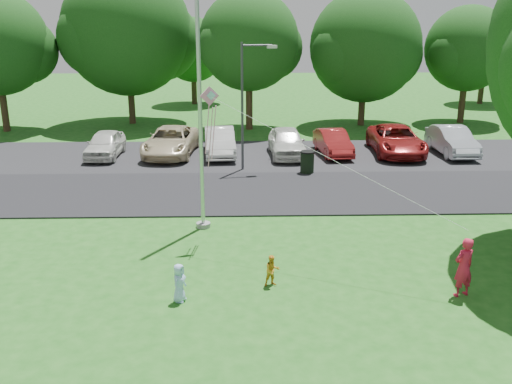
{
  "coord_description": "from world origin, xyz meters",
  "views": [
    {
      "loc": [
        -2.15,
        -13.96,
        7.23
      ],
      "look_at": [
        -1.66,
        4.0,
        1.6
      ],
      "focal_mm": 40.0,
      "sensor_mm": 36.0,
      "label": 1
    }
  ],
  "objects_px": {
    "child_yellow": "(272,271)",
    "kite": "(216,113)",
    "flagpole": "(200,110)",
    "woman": "(464,267)",
    "street_lamp": "(247,95)",
    "child_blue": "(179,283)",
    "trash_can": "(307,162)"
  },
  "relations": [
    {
      "from": "child_yellow",
      "to": "kite",
      "type": "bearing_deg",
      "value": 97.35
    },
    {
      "from": "child_yellow",
      "to": "woman",
      "type": "bearing_deg",
      "value": -26.84
    },
    {
      "from": "child_yellow",
      "to": "street_lamp",
      "type": "bearing_deg",
      "value": 73.84
    },
    {
      "from": "flagpole",
      "to": "kite",
      "type": "bearing_deg",
      "value": -65.9
    },
    {
      "from": "woman",
      "to": "kite",
      "type": "relative_size",
      "value": 0.23
    },
    {
      "from": "child_blue",
      "to": "kite",
      "type": "distance_m",
      "value": 5.64
    },
    {
      "from": "woman",
      "to": "kite",
      "type": "xyz_separation_m",
      "value": [
        -6.62,
        4.0,
        3.47
      ]
    },
    {
      "from": "flagpole",
      "to": "child_blue",
      "type": "distance_m",
      "value": 6.56
    },
    {
      "from": "trash_can",
      "to": "kite",
      "type": "xyz_separation_m",
      "value": [
        -3.87,
        -8.29,
        3.75
      ]
    },
    {
      "from": "trash_can",
      "to": "woman",
      "type": "bearing_deg",
      "value": -77.38
    },
    {
      "from": "street_lamp",
      "to": "child_blue",
      "type": "height_order",
      "value": "street_lamp"
    },
    {
      "from": "trash_can",
      "to": "child_yellow",
      "type": "relative_size",
      "value": 1.2
    },
    {
      "from": "trash_can",
      "to": "woman",
      "type": "height_order",
      "value": "woman"
    },
    {
      "from": "flagpole",
      "to": "child_blue",
      "type": "relative_size",
      "value": 9.54
    },
    {
      "from": "woman",
      "to": "child_yellow",
      "type": "distance_m",
      "value": 5.1
    },
    {
      "from": "flagpole",
      "to": "woman",
      "type": "distance_m",
      "value": 9.58
    },
    {
      "from": "trash_can",
      "to": "child_blue",
      "type": "relative_size",
      "value": 1.03
    },
    {
      "from": "kite",
      "to": "child_blue",
      "type": "bearing_deg",
      "value": -117.35
    },
    {
      "from": "flagpole",
      "to": "street_lamp",
      "type": "distance_m",
      "value": 7.87
    },
    {
      "from": "woman",
      "to": "trash_can",
      "type": "bearing_deg",
      "value": -98.96
    },
    {
      "from": "street_lamp",
      "to": "woman",
      "type": "bearing_deg",
      "value": -76.42
    },
    {
      "from": "child_blue",
      "to": "kite",
      "type": "bearing_deg",
      "value": 7.33
    },
    {
      "from": "street_lamp",
      "to": "woman",
      "type": "distance_m",
      "value": 14.41
    },
    {
      "from": "woman",
      "to": "child_blue",
      "type": "relative_size",
      "value": 1.58
    },
    {
      "from": "child_yellow",
      "to": "kite",
      "type": "distance_m",
      "value": 5.29
    },
    {
      "from": "child_yellow",
      "to": "kite",
      "type": "height_order",
      "value": "kite"
    },
    {
      "from": "woman",
      "to": "kite",
      "type": "height_order",
      "value": "kite"
    },
    {
      "from": "flagpole",
      "to": "woman",
      "type": "bearing_deg",
      "value": -36.46
    },
    {
      "from": "child_yellow",
      "to": "trash_can",
      "type": "bearing_deg",
      "value": 60.24
    },
    {
      "from": "flagpole",
      "to": "street_lamp",
      "type": "bearing_deg",
      "value": 77.73
    },
    {
      "from": "woman",
      "to": "child_blue",
      "type": "distance_m",
      "value": 7.51
    },
    {
      "from": "flagpole",
      "to": "street_lamp",
      "type": "height_order",
      "value": "flagpole"
    }
  ]
}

